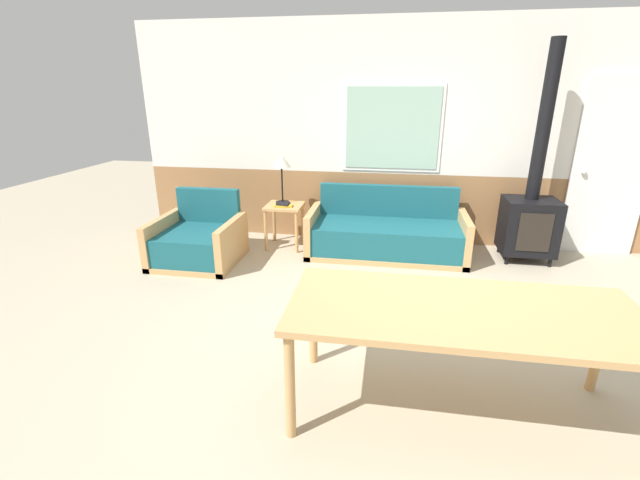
# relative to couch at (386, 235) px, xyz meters

# --- Properties ---
(ground_plane) EXTENTS (16.00, 16.00, 0.00)m
(ground_plane) POSITION_rel_couch_xyz_m (0.37, -2.09, -0.24)
(ground_plane) COLOR #B2A58C
(wall_back) EXTENTS (7.20, 0.09, 2.70)m
(wall_back) POSITION_rel_couch_xyz_m (0.35, 0.54, 1.12)
(wall_back) COLOR #996B42
(wall_back) RESTS_ON ground_plane
(couch) EXTENTS (1.86, 0.81, 0.78)m
(couch) POSITION_rel_couch_xyz_m (0.00, 0.00, 0.00)
(couch) COLOR tan
(couch) RESTS_ON ground_plane
(armchair) EXTENTS (0.92, 0.87, 0.78)m
(armchair) POSITION_rel_couch_xyz_m (-2.13, -0.59, -0.01)
(armchair) COLOR tan
(armchair) RESTS_ON ground_plane
(side_table) EXTENTS (0.45, 0.45, 0.55)m
(side_table) POSITION_rel_couch_xyz_m (-1.26, 0.05, 0.20)
(side_table) COLOR tan
(side_table) RESTS_ON ground_plane
(table_lamp) EXTENTS (0.22, 0.22, 0.60)m
(table_lamp) POSITION_rel_couch_xyz_m (-1.30, 0.13, 0.79)
(table_lamp) COLOR black
(table_lamp) RESTS_ON side_table
(book_stack) EXTENTS (0.23, 0.16, 0.04)m
(book_stack) POSITION_rel_couch_xyz_m (-1.26, -0.03, 0.33)
(book_stack) COLOR gold
(book_stack) RESTS_ON side_table
(dining_table) EXTENTS (2.01, 0.84, 0.72)m
(dining_table) POSITION_rel_couch_xyz_m (0.47, -2.65, 0.42)
(dining_table) COLOR tan
(dining_table) RESTS_ON ground_plane
(wood_stove) EXTENTS (0.58, 0.50, 2.40)m
(wood_stove) POSITION_rel_couch_xyz_m (1.61, 0.10, 0.37)
(wood_stove) COLOR black
(wood_stove) RESTS_ON ground_plane
(entry_door) EXTENTS (0.83, 0.09, 2.05)m
(entry_door) POSITION_rel_couch_xyz_m (2.52, 0.49, 0.79)
(entry_door) COLOR white
(entry_door) RESTS_ON ground_plane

